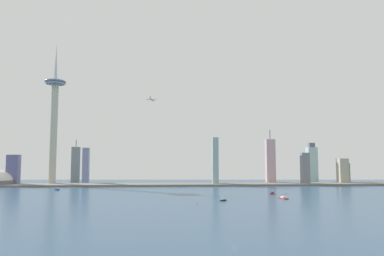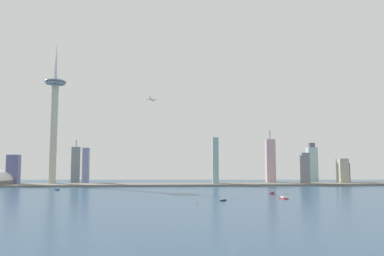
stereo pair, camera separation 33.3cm
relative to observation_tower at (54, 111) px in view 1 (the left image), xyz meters
The scene contains 20 objects.
ground_plane 668.57m from the observation_tower, 62.51° to the right, with size 6000.00×6000.00×0.00m, color #315170.
waterfront_pier 341.09m from the observation_tower, ahead, with size 970.74×67.82×3.95m, color slate.
observation_tower is the anchor object (origin of this frame).
skyscraper_0 568.13m from the observation_tower, ahead, with size 16.82×15.45×70.28m.
skyscraper_1 152.47m from the observation_tower, behind, with size 25.12×16.87×65.68m.
skyscraper_2 143.13m from the observation_tower, 66.63° to the left, with size 16.59×18.53×102.89m.
skyscraper_3 500.30m from the observation_tower, ahead, with size 20.69×15.65×123.53m.
skyscraper_4 373.55m from the observation_tower, ahead, with size 12.49×21.20×103.61m.
skyscraper_5 610.13m from the observation_tower, ahead, with size 22.32×20.83×95.44m.
skyscraper_6 684.72m from the observation_tower, ahead, with size 20.39×20.91×55.23m.
skyscraper_7 661.34m from the observation_tower, ahead, with size 20.72×20.78×57.65m.
skyscraper_8 140.64m from the observation_tower, 19.47° to the left, with size 13.88×12.98×82.09m.
boat_0 510.02m from the observation_tower, 29.77° to the right, with size 8.24×5.51×8.65m.
boat_1 541.66m from the observation_tower, 36.39° to the right, with size 10.89×18.42×3.29m.
boat_3 220.42m from the observation_tower, 68.70° to the right, with size 9.87×9.89×8.56m.
boat_4 490.99m from the observation_tower, 44.91° to the right, with size 9.42×7.81×7.31m.
channel_buoy_0 490.62m from the observation_tower, 50.95° to the right, with size 1.21×1.21×2.35m, color #E54C19.
channel_buoy_1 455.33m from the observation_tower, 30.99° to the right, with size 1.16×1.16×2.40m, color yellow.
channel_buoy_2 290.54m from the observation_tower, 38.15° to the right, with size 1.23×1.23×2.58m, color green.
airplane 224.59m from the observation_tower, 12.70° to the right, with size 24.49×24.27×7.63m.
Camera 1 is at (-41.12, -232.93, 53.71)m, focal length 33.66 mm.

